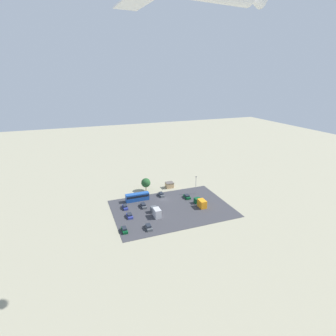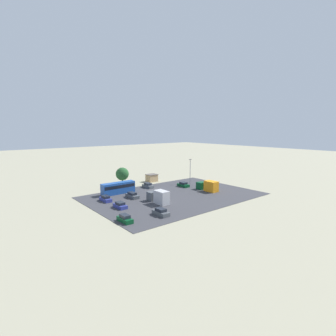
{
  "view_description": "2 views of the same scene",
  "coord_description": "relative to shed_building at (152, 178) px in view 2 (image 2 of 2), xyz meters",
  "views": [
    {
      "loc": [
        35.79,
        98.69,
        50.95
      ],
      "look_at": [
        10.41,
        32.01,
        26.29
      ],
      "focal_mm": 28.0,
      "sensor_mm": 36.0,
      "label": 1
    },
    {
      "loc": [
        47.72,
        65.23,
        19.37
      ],
      "look_at": [
        0.17,
        6.7,
        7.83
      ],
      "focal_mm": 28.0,
      "sensor_mm": 36.0,
      "label": 2
    }
  ],
  "objects": [
    {
      "name": "shed_building",
      "position": [
        0.0,
        0.0,
        0.0
      ],
      "size": [
        3.82,
        3.28,
        2.69
      ],
      "color": "tan",
      "rests_on": "ground"
    },
    {
      "name": "parking_lot_surface",
      "position": [
        6.87,
        20.62,
        -1.31
      ],
      "size": [
        47.54,
        32.85,
        0.08
      ],
      "color": "#38383D",
      "rests_on": "ground"
    },
    {
      "name": "parked_car_6",
      "position": [
        24.88,
        13.71,
        -0.64
      ],
      "size": [
        1.71,
        4.36,
        1.53
      ],
      "color": "navy",
      "rests_on": "ground"
    },
    {
      "name": "ground_plane",
      "position": [
        6.87,
        11.41,
        -1.35
      ],
      "size": [
        400.0,
        400.0,
        0.0
      ],
      "primitive_type": "plane",
      "color": "gray"
    },
    {
      "name": "parked_car_3",
      "position": [
        28.71,
        30.59,
        -0.62
      ],
      "size": [
        1.7,
        4.21,
        1.57
      ],
      "rotation": [
        0.0,
        0.0,
        3.14
      ],
      "color": "#0C4723",
      "rests_on": "ground"
    },
    {
      "name": "parked_car_0",
      "position": [
        24.76,
        21.42,
        -0.66
      ],
      "size": [
        1.93,
        4.14,
        1.48
      ],
      "color": "navy",
      "rests_on": "ground"
    },
    {
      "name": "parked_car_1",
      "position": [
        7.01,
        7.65,
        -0.61
      ],
      "size": [
        1.8,
        4.38,
        1.58
      ],
      "rotation": [
        0.0,
        0.0,
        3.14
      ],
      "color": "#4C5156",
      "rests_on": "ground"
    },
    {
      "name": "light_pole_lot_centre",
      "position": [
        -8.65,
        11.15,
        3.41
      ],
      "size": [
        0.9,
        0.28,
        8.51
      ],
      "color": "gray",
      "rests_on": "ground"
    },
    {
      "name": "parked_truck_1",
      "position": [
        14.82,
        23.93,
        0.3
      ],
      "size": [
        2.39,
        7.13,
        3.44
      ],
      "rotation": [
        0.0,
        0.0,
        3.14
      ],
      "color": "#4C5156",
      "rests_on": "ground"
    },
    {
      "name": "tree_near_shed",
      "position": [
        11.74,
        -0.6,
        2.66
      ],
      "size": [
        4.38,
        4.38,
        6.21
      ],
      "color": "brown",
      "rests_on": "ground"
    },
    {
      "name": "parked_truck_0",
      "position": [
        -5.14,
        22.93,
        0.2
      ],
      "size": [
        2.58,
        7.26,
        3.21
      ],
      "rotation": [
        0.0,
        0.0,
        3.14
      ],
      "color": "#0C4723",
      "rests_on": "ground"
    },
    {
      "name": "parked_car_5",
      "position": [
        20.36,
        31.94,
        -0.62
      ],
      "size": [
        1.93,
        4.3,
        1.57
      ],
      "color": "#4C5156",
      "rests_on": "ground"
    },
    {
      "name": "parked_car_2",
      "position": [
        -3.03,
        13.81,
        -0.63
      ],
      "size": [
        1.97,
        4.25,
        1.54
      ],
      "color": "#0C4723",
      "rests_on": "ground"
    },
    {
      "name": "bus",
      "position": [
        18.31,
        8.58,
        0.55
      ],
      "size": [
        10.24,
        2.45,
        3.39
      ],
      "rotation": [
        0.0,
        0.0,
        1.57
      ],
      "color": "#1E4C9E",
      "rests_on": "ground"
    },
    {
      "name": "parked_car_4",
      "position": [
        17.55,
        15.21,
        -0.62
      ],
      "size": [
        1.83,
        4.65,
        1.57
      ],
      "rotation": [
        0.0,
        0.0,
        3.14
      ],
      "color": "#4C5156",
      "rests_on": "ground"
    }
  ]
}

